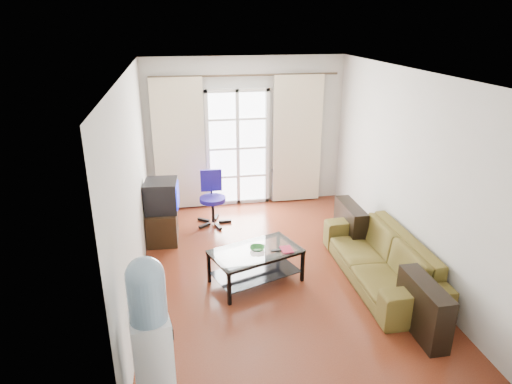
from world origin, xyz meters
TOP-DOWN VIEW (x-y plane):
  - floor at (0.00, 0.00)m, footprint 5.20×5.20m
  - ceiling at (0.00, 0.00)m, footprint 5.20×5.20m
  - wall_back at (0.00, 2.60)m, footprint 3.60×0.02m
  - wall_front at (0.00, -2.60)m, footprint 3.60×0.02m
  - wall_left at (-1.80, 0.00)m, footprint 0.02×5.20m
  - wall_right at (1.80, 0.00)m, footprint 0.02×5.20m
  - french_door at (-0.15, 2.54)m, footprint 1.16×0.06m
  - curtain_rod at (0.00, 2.50)m, footprint 3.30×0.04m
  - curtain_left at (-1.20, 2.48)m, footprint 0.90×0.07m
  - curtain_right at (0.95, 2.48)m, footprint 0.90×0.07m
  - radiator at (0.80, 2.50)m, footprint 0.64×0.12m
  - sofa at (1.32, -0.49)m, footprint 2.20×0.86m
  - coffee_table at (-0.31, -0.24)m, footprint 1.30×1.01m
  - bowl at (-0.29, -0.23)m, footprint 0.30×0.30m
  - book at (0.01, -0.31)m, footprint 0.17×0.22m
  - remote at (-0.04, -0.30)m, footprint 0.15×0.04m
  - tv_stand at (-1.54, 1.24)m, footprint 0.49×0.71m
  - crt_tv at (-1.54, 1.23)m, footprint 0.56×0.56m
  - task_chair at (-0.70, 1.72)m, footprint 0.62×0.62m
  - water_cooler at (-1.55, -2.24)m, footprint 0.37×0.37m

SIDE VIEW (x-z plane):
  - floor at x=0.00m, z-range 0.00..0.00m
  - tv_stand at x=-1.54m, z-range 0.00..0.51m
  - task_chair at x=-0.70m, z-range -0.19..0.72m
  - coffee_table at x=-0.31m, z-range 0.07..0.53m
  - sofa at x=1.32m, z-range 0.00..0.64m
  - radiator at x=0.80m, z-range 0.01..0.65m
  - remote at x=-0.04m, z-range 0.47..0.48m
  - book at x=0.01m, z-range 0.47..0.48m
  - bowl at x=-0.29m, z-range 0.47..0.51m
  - crt_tv at x=-1.54m, z-range 0.51..0.99m
  - water_cooler at x=-1.55m, z-range 0.04..1.61m
  - french_door at x=-0.15m, z-range 0.00..2.15m
  - curtain_left at x=-1.20m, z-range 0.02..2.38m
  - curtain_right at x=0.95m, z-range 0.02..2.38m
  - wall_back at x=0.00m, z-range 0.00..2.70m
  - wall_front at x=0.00m, z-range 0.00..2.70m
  - wall_left at x=-1.80m, z-range 0.00..2.70m
  - wall_right at x=1.80m, z-range 0.00..2.70m
  - curtain_rod at x=0.00m, z-range 2.36..2.40m
  - ceiling at x=0.00m, z-range 2.70..2.70m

